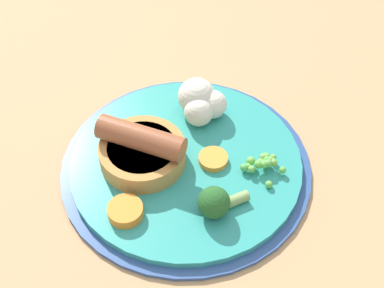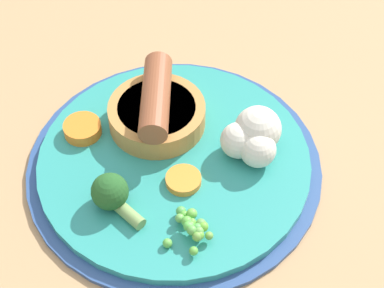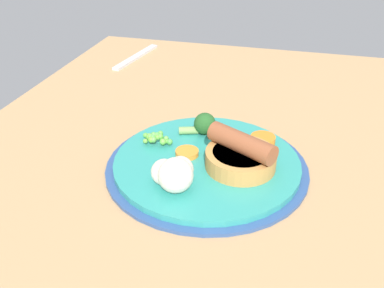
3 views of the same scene
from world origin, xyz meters
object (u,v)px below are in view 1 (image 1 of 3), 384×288
dinner_plate (189,164)px  broccoli_floret_near (216,202)px  carrot_slice_2 (125,211)px  cauliflower_floret (201,102)px  pea_pile (263,164)px  sausage_pudding (142,150)px  carrot_slice_4 (213,157)px

dinner_plate → broccoli_floret_near: (7.25, 1.88, 2.42)cm
carrot_slice_2 → broccoli_floret_near: bearing=85.5°
cauliflower_floret → carrot_slice_2: cauliflower_floret is taller
dinner_plate → pea_pile: pea_pile is taller
sausage_pudding → carrot_slice_4: bearing=-156.5°
dinner_plate → sausage_pudding: sausage_pudding is taller
broccoli_floret_near → dinner_plate: bearing=-93.6°
sausage_pudding → pea_pile: bearing=-163.9°
sausage_pudding → carrot_slice_2: sausage_pudding is taller
carrot_slice_2 → carrot_slice_4: carrot_slice_2 is taller
broccoli_floret_near → carrot_slice_2: broccoli_floret_near is taller
dinner_plate → carrot_slice_4: size_ratio=8.57×
dinner_plate → broccoli_floret_near: bearing=14.5°
broccoli_floret_near → carrot_slice_2: 9.37cm
pea_pile → broccoli_floret_near: (4.84, -6.00, 0.55)cm
pea_pile → cauliflower_floret: 11.07cm
dinner_plate → broccoli_floret_near: broccoli_floret_near is taller
pea_pile → broccoli_floret_near: 7.73cm
sausage_pudding → cauliflower_floret: (-6.53, 7.43, 0.13)cm
carrot_slice_2 → carrot_slice_4: 11.88cm
carrot_slice_2 → carrot_slice_4: size_ratio=1.12×
cauliflower_floret → carrot_slice_2: (13.60, -9.67, -1.41)cm
sausage_pudding → broccoli_floret_near: bearing=161.0°
carrot_slice_4 → sausage_pudding: bearing=-95.4°
carrot_slice_2 → pea_pile: bearing=105.0°
broccoli_floret_near → carrot_slice_4: 7.20cm
sausage_pudding → cauliflower_floret: sausage_pudding is taller
broccoli_floret_near → cauliflower_floret: (-14.33, 0.38, 0.42)cm
pea_pile → broccoli_floret_near: broccoli_floret_near is taller
sausage_pudding → broccoli_floret_near: sausage_pudding is taller
carrot_slice_2 → carrot_slice_4: bearing=122.1°
broccoli_floret_near → carrot_slice_2: (-0.73, -9.29, -0.98)cm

